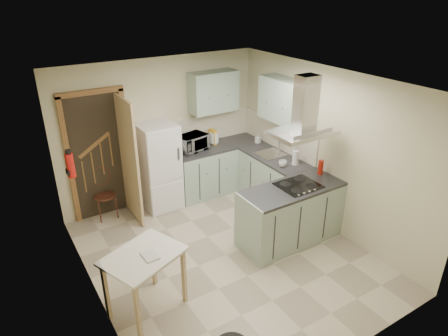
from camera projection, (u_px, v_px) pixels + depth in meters
floor at (226, 255)px, 5.76m from camera, size 4.20×4.20×0.00m
ceiling at (227, 83)px, 4.70m from camera, size 4.20×4.20×0.00m
back_wall at (161, 131)px, 6.84m from camera, size 3.60×0.00×3.60m
left_wall at (88, 216)px, 4.37m from camera, size 0.00×4.20×4.20m
right_wall at (326, 150)px, 6.10m from camera, size 0.00×4.20×4.20m
doorway at (99, 156)px, 6.38m from camera, size 1.10×0.12×2.10m
fridge at (159, 167)px, 6.73m from camera, size 0.60×0.60×1.50m
counter_back at (204, 171)px, 7.27m from camera, size 1.08×0.60×0.90m
counter_right at (263, 174)px, 7.16m from camera, size 0.60×1.95×0.90m
splashback at (210, 127)px, 7.34m from camera, size 1.68×0.02×0.50m
wall_cabinet_back at (213, 92)px, 6.91m from camera, size 0.85×0.35×0.70m
wall_cabinet_right at (283, 100)px, 6.41m from camera, size 0.35×0.90×0.70m
peninsula at (291, 214)px, 5.93m from camera, size 1.55×0.65×0.90m
hob at (298, 185)px, 5.78m from camera, size 0.58×0.50×0.01m
extractor_hood at (303, 132)px, 5.43m from camera, size 0.90×0.55×0.10m
sink at (271, 154)px, 6.83m from camera, size 0.45×0.40×0.01m
fire_extinguisher at (70, 165)px, 4.98m from camera, size 0.10×0.10×0.32m
drop_leaf_table at (146, 283)px, 4.65m from camera, size 1.03×0.91×0.80m
bentwood_chair at (105, 196)px, 6.55m from camera, size 0.36×0.36×0.78m
microwave at (192, 143)px, 6.93m from camera, size 0.57×0.45×0.28m
kettle at (214, 137)px, 7.23m from camera, size 0.19×0.19×0.24m
cereal_box at (213, 137)px, 7.23m from camera, size 0.08×0.18×0.27m
soap_bottle at (258, 138)px, 7.28m from camera, size 0.10×0.10×0.17m
paper_towel at (295, 157)px, 6.40m from camera, size 0.13×0.13×0.25m
cup at (283, 164)px, 6.35m from camera, size 0.13×0.13×0.10m
red_bottle at (321, 167)px, 6.08m from camera, size 0.10×0.10×0.23m
book at (143, 255)px, 4.39m from camera, size 0.17×0.23×0.10m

